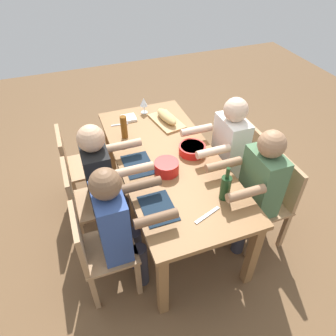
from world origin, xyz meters
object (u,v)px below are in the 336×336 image
(diner_near_center, at_px, (104,177))
(cutting_board, at_px, (167,121))
(chair_near_left, at_px, (77,164))
(wine_bottle, at_px, (225,187))
(bread_loaf, at_px, (167,117))
(chair_near_right, at_px, (97,249))
(diner_far_center, at_px, (226,149))
(wine_glass, at_px, (144,103))
(diner_near_right, at_px, (118,223))
(beer_bottle, at_px, (124,127))
(chair_near_center, at_px, (86,201))
(dining_table, at_px, (168,166))
(chair_far_center, at_px, (240,162))
(serving_bowl_salad, at_px, (192,149))
(serving_bowl_pasta, at_px, (167,167))
(diner_far_right, at_px, (257,185))
(napkin_stack, at_px, (129,118))
(chair_far_right, at_px, (271,198))

(diner_near_center, bearing_deg, cutting_board, 126.07)
(chair_near_left, relative_size, wine_bottle, 2.93)
(diner_near_center, bearing_deg, bread_loaf, 126.07)
(chair_near_right, bearing_deg, chair_near_left, 180.00)
(diner_far_center, relative_size, wine_glass, 7.23)
(diner_near_right, distance_m, beer_bottle, 1.02)
(cutting_board, height_order, beer_bottle, beer_bottle)
(chair_near_center, relative_size, wine_bottle, 2.93)
(dining_table, distance_m, diner_far_center, 0.57)
(bread_loaf, bearing_deg, chair_near_left, -88.36)
(chair_near_right, bearing_deg, bread_loaf, 138.80)
(beer_bottle, bearing_deg, diner_near_center, -34.02)
(diner_far_center, bearing_deg, chair_near_right, -68.39)
(bread_loaf, bearing_deg, diner_near_right, -35.13)
(diner_near_center, relative_size, diner_far_center, 1.00)
(chair_near_left, height_order, diner_near_right, diner_near_right)
(chair_far_center, height_order, serving_bowl_salad, chair_far_center)
(serving_bowl_pasta, xyz_separation_m, bread_loaf, (-0.71, 0.26, 0.01))
(serving_bowl_salad, height_order, bread_loaf, bread_loaf)
(diner_far_right, xyz_separation_m, serving_bowl_salad, (-0.52, -0.34, 0.08))
(chair_near_center, distance_m, chair_near_right, 0.52)
(napkin_stack, bearing_deg, serving_bowl_pasta, 5.09)
(diner_near_center, bearing_deg, wine_bottle, 53.52)
(chair_near_left, height_order, beer_bottle, beer_bottle)
(beer_bottle, height_order, napkin_stack, beer_bottle)
(diner_near_center, xyz_separation_m, chair_far_center, (0.00, 1.32, -0.21))
(chair_near_right, relative_size, wine_glass, 5.12)
(chair_far_center, distance_m, beer_bottle, 1.17)
(chair_far_center, height_order, napkin_stack, chair_far_center)
(dining_table, distance_m, chair_far_center, 0.77)
(serving_bowl_salad, xyz_separation_m, napkin_stack, (-0.74, -0.38, -0.03))
(chair_far_center, distance_m, serving_bowl_pasta, 0.90)
(serving_bowl_salad, height_order, napkin_stack, serving_bowl_salad)
(diner_far_right, relative_size, chair_far_center, 1.41)
(dining_table, height_order, diner_far_center, diner_far_center)
(dining_table, bearing_deg, chair_far_right, 55.19)
(wine_bottle, distance_m, beer_bottle, 1.14)
(diner_near_center, relative_size, diner_far_right, 1.00)
(chair_near_right, bearing_deg, napkin_stack, 154.61)
(bread_loaf, distance_m, wine_glass, 0.31)
(chair_far_right, bearing_deg, cutting_board, -152.21)
(diner_near_center, relative_size, wine_glass, 7.23)
(chair_near_right, xyz_separation_m, serving_bowl_salad, (-0.52, 0.97, 0.30))
(wine_glass, bearing_deg, diner_far_center, 33.56)
(chair_near_left, bearing_deg, wine_glass, 110.06)
(serving_bowl_salad, bearing_deg, chair_far_center, 90.46)
(diner_far_right, bearing_deg, chair_near_center, -111.61)
(diner_near_center, bearing_deg, napkin_stack, 150.70)
(chair_far_right, relative_size, beer_bottle, 3.86)
(chair_near_center, bearing_deg, diner_far_center, 90.00)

